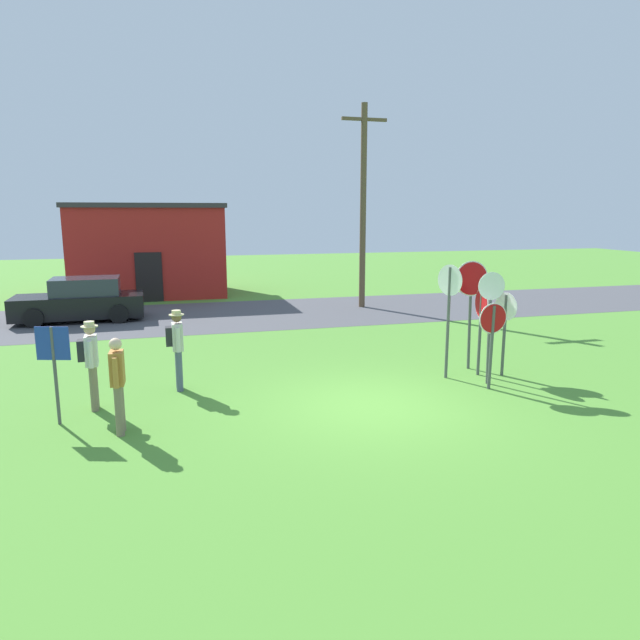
% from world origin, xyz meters
% --- Properties ---
extents(ground_plane, '(80.00, 80.00, 0.00)m').
position_xyz_m(ground_plane, '(0.00, 0.00, 0.00)').
color(ground_plane, '#518E33').
extents(street_asphalt, '(60.00, 6.40, 0.01)m').
position_xyz_m(street_asphalt, '(0.00, 10.78, 0.00)').
color(street_asphalt, '#4C4C51').
rests_on(street_asphalt, ground).
extents(building_background, '(6.72, 4.75, 4.14)m').
position_xyz_m(building_background, '(-4.49, 17.13, 2.08)').
color(building_background, '#B2231E').
rests_on(building_background, ground).
extents(utility_pole, '(1.80, 0.24, 7.83)m').
position_xyz_m(utility_pole, '(3.77, 11.28, 4.09)').
color(utility_pole, brown).
rests_on(utility_pole, ground).
extents(parked_car_on_street, '(4.34, 2.10, 1.51)m').
position_xyz_m(parked_car_on_street, '(-6.72, 11.12, 0.69)').
color(parked_car_on_street, black).
rests_on(parked_car_on_street, ground).
extents(stop_sign_nearest, '(0.18, 0.63, 1.96)m').
position_xyz_m(stop_sign_nearest, '(3.71, 1.22, 1.31)').
color(stop_sign_nearest, '#474C4C').
rests_on(stop_sign_nearest, ground).
extents(stop_sign_leaning_left, '(0.13, 0.71, 2.06)m').
position_xyz_m(stop_sign_leaning_left, '(3.18, 1.41, 1.40)').
color(stop_sign_leaning_left, '#474C4C').
rests_on(stop_sign_leaning_left, ground).
extents(stop_sign_tallest, '(0.26, 0.66, 2.62)m').
position_xyz_m(stop_sign_tallest, '(2.35, 1.39, 1.77)').
color(stop_sign_tallest, '#474C4C').
rests_on(stop_sign_tallest, ground).
extents(stop_sign_rear_left, '(0.66, 0.10, 1.89)m').
position_xyz_m(stop_sign_rear_left, '(2.84, 0.37, 1.27)').
color(stop_sign_rear_left, '#474C4C').
rests_on(stop_sign_rear_left, ground).
extents(stop_sign_rear_right, '(0.61, 0.18, 2.49)m').
position_xyz_m(stop_sign_rear_right, '(3.03, 0.79, 1.64)').
color(stop_sign_rear_right, '#474C4C').
rests_on(stop_sign_rear_right, ground).
extents(stop_sign_center_cluster, '(0.84, 0.17, 2.63)m').
position_xyz_m(stop_sign_center_cluster, '(3.25, 2.00, 1.82)').
color(stop_sign_center_cluster, '#474C4C').
rests_on(stop_sign_center_cluster, ground).
extents(person_in_dark_shirt, '(0.40, 0.57, 1.74)m').
position_xyz_m(person_in_dark_shirt, '(-3.64, 2.09, 1.01)').
color(person_in_dark_shirt, '#4C5670').
rests_on(person_in_dark_shirt, ground).
extents(person_on_left, '(0.40, 0.57, 1.74)m').
position_xyz_m(person_on_left, '(-5.25, 1.26, 1.01)').
color(person_on_left, '#7A6B56').
rests_on(person_on_left, ground).
extents(person_holding_notes, '(0.23, 0.57, 1.69)m').
position_xyz_m(person_holding_notes, '(-4.66, -0.15, 0.95)').
color(person_holding_notes, '#7A6B56').
rests_on(person_holding_notes, ground).
extents(info_panel_leftmost, '(0.58, 0.20, 1.80)m').
position_xyz_m(info_panel_leftmost, '(-5.77, 0.60, 1.24)').
color(info_panel_leftmost, '#4C4C51').
rests_on(info_panel_leftmost, ground).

